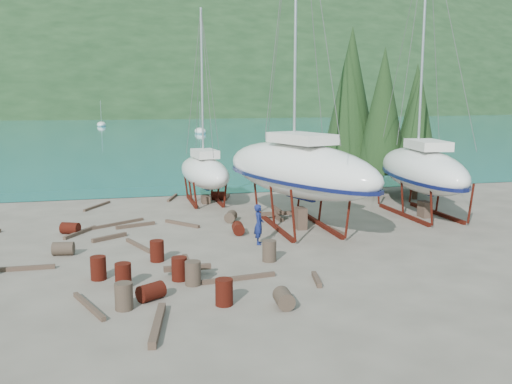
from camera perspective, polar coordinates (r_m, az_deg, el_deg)
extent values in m
plane|color=#595146|center=(25.01, -1.58, -6.08)|extent=(600.00, 600.00, 0.00)
plane|color=teal|center=(338.64, -13.15, 8.20)|extent=(700.00, 700.00, 0.00)
ellipsoid|color=black|center=(343.63, -13.16, 8.21)|extent=(800.00, 360.00, 110.00)
cube|color=beige|center=(214.10, -18.04, 7.85)|extent=(6.00, 5.00, 4.00)
cube|color=#A54C2D|center=(214.06, -18.08, 8.60)|extent=(6.60, 5.60, 1.60)
cube|color=beige|center=(216.45, -4.59, 8.30)|extent=(6.00, 5.00, 4.00)
cube|color=#A54C2D|center=(216.41, -4.60, 9.04)|extent=(6.60, 5.60, 1.60)
cylinder|color=black|center=(40.10, 12.35, 0.83)|extent=(0.36, 0.36, 1.60)
cone|color=black|center=(39.67, 12.61, 7.98)|extent=(3.60, 3.60, 8.40)
cylinder|color=black|center=(39.07, 15.60, 0.29)|extent=(0.36, 0.36, 1.36)
cone|color=black|center=(38.64, 15.89, 6.52)|extent=(3.06, 3.06, 7.14)
cylinder|color=black|center=(41.26, 9.26, 1.33)|extent=(0.36, 0.36, 1.84)
cone|color=black|center=(40.84, 9.48, 9.34)|extent=(4.14, 4.14, 9.66)
cylinder|color=black|center=(42.37, 15.39, 1.06)|extent=(0.36, 0.36, 1.44)
cone|color=black|center=(41.97, 15.67, 7.14)|extent=(3.24, 3.24, 7.56)
ellipsoid|color=white|center=(104.82, -5.60, 6.05)|extent=(2.00, 5.00, 1.40)
cylinder|color=silver|center=(104.69, -5.62, 7.61)|extent=(0.08, 0.08, 5.00)
ellipsoid|color=white|center=(133.71, -15.20, 6.52)|extent=(2.00, 5.00, 1.40)
cylinder|color=silver|center=(133.61, -15.26, 7.74)|extent=(0.08, 0.08, 5.00)
ellipsoid|color=white|center=(29.52, 4.16, 2.26)|extent=(7.07, 12.50, 2.80)
cube|color=#0B1139|center=(29.09, 4.50, 0.26)|extent=(0.91, 2.13, 1.00)
cube|color=silver|center=(28.79, 4.57, 5.38)|extent=(2.95, 4.02, 0.50)
cube|color=#52170E|center=(29.68, 1.84, -3.37)|extent=(0.18, 6.61, 0.20)
cube|color=#52170E|center=(30.42, 6.29, -3.10)|extent=(0.18, 6.61, 0.20)
cube|color=brown|center=(29.37, 4.46, -2.63)|extent=(0.50, 0.80, 1.10)
ellipsoid|color=white|center=(33.57, 16.24, 2.12)|extent=(4.38, 10.59, 2.43)
cube|color=#0B1139|center=(33.23, 16.62, 0.70)|extent=(0.50, 1.87, 1.00)
cube|color=silver|center=(32.98, 16.81, 4.53)|extent=(2.05, 3.28, 0.50)
cylinder|color=silver|center=(33.92, 16.40, 14.86)|extent=(0.14, 0.14, 12.33)
cube|color=#52170E|center=(33.47, 14.49, -2.19)|extent=(0.18, 5.65, 0.20)
cube|color=#52170E|center=(34.50, 17.55, -1.98)|extent=(0.18, 5.65, 0.20)
cube|color=brown|center=(33.47, 16.51, -1.67)|extent=(0.50, 0.80, 0.90)
ellipsoid|color=white|center=(36.51, -5.20, 1.99)|extent=(3.25, 7.81, 1.95)
cube|color=#0B1139|center=(36.22, -5.09, 1.09)|extent=(0.41, 1.38, 1.00)
cube|color=silver|center=(36.00, -5.14, 3.84)|extent=(1.57, 2.41, 0.50)
cylinder|color=silver|center=(36.58, -5.42, 10.83)|extent=(0.14, 0.14, 9.10)
cube|color=#52170E|center=(36.69, -6.44, -0.92)|extent=(0.18, 4.17, 0.20)
cube|color=#52170E|center=(36.94, -3.88, -0.81)|extent=(0.18, 4.17, 0.20)
cube|color=brown|center=(36.41, -5.07, -0.76)|extent=(0.50, 0.80, 0.47)
imported|color=#121C51|center=(26.19, 0.28, -3.25)|extent=(0.59, 0.76, 1.86)
cylinder|color=#52170E|center=(21.06, -13.14, -8.11)|extent=(0.58, 0.58, 0.88)
cylinder|color=#2D2823|center=(18.74, 2.80, -10.59)|extent=(0.64, 0.92, 0.58)
cylinder|color=#52170E|center=(29.70, -18.08, -3.46)|extent=(1.04, 0.90, 0.58)
cylinder|color=#52170E|center=(18.87, -3.21, -9.97)|extent=(0.58, 0.58, 0.88)
cylinder|color=#52170E|center=(37.43, -3.77, -0.38)|extent=(1.01, 0.80, 0.58)
cylinder|color=#2D2823|center=(20.88, -6.32, -8.07)|extent=(0.58, 0.58, 0.88)
cylinder|color=#52170E|center=(28.20, -1.79, -3.67)|extent=(0.68, 0.94, 0.58)
cylinder|color=#52170E|center=(21.45, -7.68, -7.62)|extent=(0.58, 0.58, 0.88)
cylinder|color=#2D2823|center=(30.98, -2.54, -2.46)|extent=(0.86, 1.03, 0.58)
cylinder|color=#52170E|center=(19.65, -10.45, -9.78)|extent=(1.05, 0.96, 0.58)
cylinder|color=#52170E|center=(22.14, -15.49, -7.34)|extent=(0.58, 0.58, 0.88)
cylinder|color=#52170E|center=(23.97, -9.87, -5.83)|extent=(0.58, 0.58, 0.88)
cylinder|color=#2D2823|center=(25.90, -18.71, -5.38)|extent=(0.96, 0.71, 0.58)
cylinder|color=#2D2823|center=(18.96, -13.07, -10.12)|extent=(0.58, 0.58, 0.88)
cylinder|color=#2D2823|center=(23.64, 1.34, -5.90)|extent=(0.58, 0.58, 0.88)
cube|color=brown|center=(36.35, -15.60, -1.36)|extent=(1.56, 2.66, 0.14)
cube|color=brown|center=(28.80, 7.91, -3.87)|extent=(0.38, 1.61, 0.19)
cube|color=brown|center=(19.46, -16.38, -10.89)|extent=(1.12, 2.60, 0.15)
cube|color=brown|center=(30.45, -11.94, -3.27)|extent=(2.05, 0.86, 0.17)
cube|color=brown|center=(21.38, -1.70, -8.60)|extent=(2.86, 0.54, 0.16)
cube|color=brown|center=(38.03, -2.93, -0.51)|extent=(0.70, 1.64, 0.19)
cube|color=brown|center=(21.33, 6.08, -8.67)|extent=(0.46, 1.49, 0.17)
cube|color=brown|center=(28.12, -14.46, -4.42)|extent=(1.65, 1.19, 0.19)
cube|color=brown|center=(38.28, -8.36, -0.56)|extent=(0.92, 2.38, 0.15)
cube|color=brown|center=(30.42, -7.40, -3.16)|extent=(1.65, 1.97, 0.16)
cube|color=brown|center=(26.39, -11.66, -5.27)|extent=(1.09, 2.48, 0.15)
cube|color=brown|center=(24.30, -22.16, -7.07)|extent=(2.30, 0.21, 0.17)
cube|color=brown|center=(31.11, -13.64, -3.09)|extent=(2.75, 1.85, 0.15)
cube|color=brown|center=(17.45, -9.83, -12.91)|extent=(0.74, 2.98, 0.23)
cube|color=brown|center=(29.58, -17.17, -3.88)|extent=(1.49, 2.25, 0.16)
cube|color=brown|center=(22.08, -6.86, -8.02)|extent=(0.20, 1.80, 0.20)
cube|color=brown|center=(22.02, -6.87, -7.52)|extent=(1.80, 0.20, 0.20)
cube|color=brown|center=(21.96, -6.88, -7.02)|extent=(0.20, 1.80, 0.20)
cube|color=brown|center=(31.77, 2.11, -2.51)|extent=(0.20, 1.80, 0.20)
cube|color=brown|center=(31.73, 2.12, -2.15)|extent=(1.80, 0.20, 0.20)
cube|color=brown|center=(31.69, 2.12, -1.80)|extent=(0.20, 1.80, 0.20)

